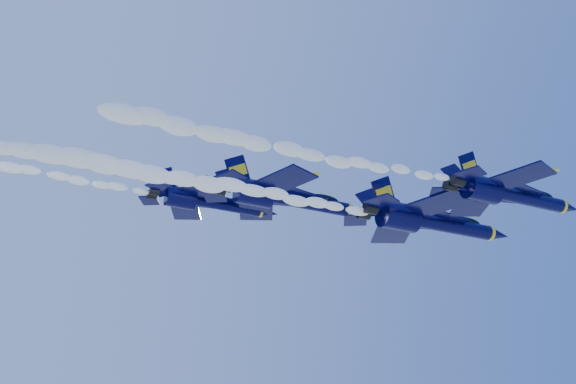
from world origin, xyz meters
name	(u,v)px	position (x,y,z in m)	size (l,w,h in m)	color
jet_lead	(508,194)	(13.40, -12.35, 151.08)	(16.81, 13.79, 6.25)	#040334
smoke_trail_jet_lead	(294,150)	(-10.46, -12.35, 150.71)	(33.34, 1.74, 1.56)	white
jet_second	(429,221)	(9.93, -3.56, 150.90)	(19.74, 16.19, 7.34)	#040334
smoke_trail_jet_second	(211,183)	(-15.17, -3.56, 150.50)	(33.34, 2.04, 1.84)	white
jet_third	(285,198)	(-3.89, 4.45, 154.53)	(19.35, 15.88, 7.19)	#040334
smoke_trail_jet_third	(59,158)	(-28.83, 4.45, 154.14)	(33.34, 2.00, 1.80)	white
jet_fourth	(207,201)	(-11.67, 9.63, 154.77)	(16.00, 13.13, 5.95)	#040334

